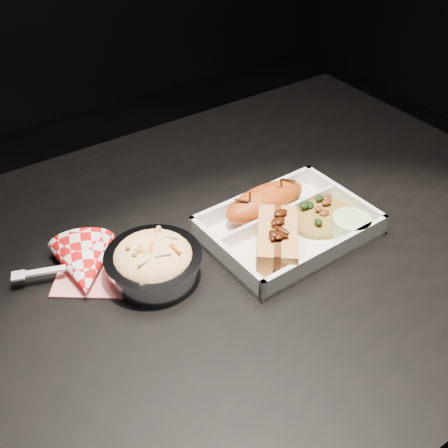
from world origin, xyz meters
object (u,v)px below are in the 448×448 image
Objects in this scene: dining_table at (212,297)px; hotdog at (277,238)px; napkin_fork at (84,267)px; food_tray at (287,230)px; foil_coleslaw_cup at (153,260)px; fried_pastry at (265,202)px.

hotdog is (0.08, -0.06, 0.12)m from dining_table.
hotdog is at bearing -5.23° from napkin_fork.
food_tray is at bearing -18.62° from hotdog.
napkin_fork is (-0.30, 0.09, 0.01)m from food_tray.
napkin_fork is at bearing 144.76° from foil_coleslaw_cup.
fried_pastry is (0.12, 0.03, 0.12)m from dining_table.
dining_table is 8.67× the size of foil_coleslaw_cup.
food_tray is 0.06m from hotdog.
fried_pastry is at bearing 5.29° from foil_coleslaw_cup.
foil_coleslaw_cup reaches higher than dining_table.
foil_coleslaw_cup is (-0.22, 0.04, 0.02)m from food_tray.
food_tray is 0.22m from foil_coleslaw_cup.
fried_pastry is 0.09m from hotdog.
fried_pastry reaches higher than dining_table.
dining_table is 0.16m from food_tray.
foil_coleslaw_cup reaches higher than fried_pastry.
hotdog is 0.95× the size of foil_coleslaw_cup.
hotdog is 0.28m from napkin_fork.
foil_coleslaw_cup is at bearing 176.21° from dining_table.
fried_pastry is at bearing 13.04° from napkin_fork.
napkin_fork is at bearing 172.74° from fried_pastry.
fried_pastry is at bearing 12.04° from dining_table.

